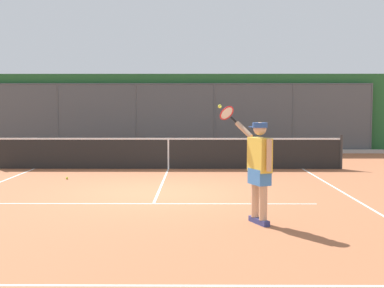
# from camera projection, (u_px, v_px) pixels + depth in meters

# --- Properties ---
(ground_plane) EXTENTS (60.00, 60.00, 0.00)m
(ground_plane) POSITION_uv_depth(u_px,v_px,m) (158.00, 193.00, 11.35)
(ground_plane) COLOR #A8603D
(court_line_markings) EXTENTS (8.40, 10.30, 0.01)m
(court_line_markings) POSITION_uv_depth(u_px,v_px,m) (152.00, 207.00, 9.82)
(court_line_markings) COLOR white
(court_line_markings) RESTS_ON ground
(fence_backdrop) EXTENTS (19.28, 1.37, 3.29)m
(fence_backdrop) POSITION_uv_depth(u_px,v_px,m) (176.00, 113.00, 21.69)
(fence_backdrop) COLOR #474C51
(fence_backdrop) RESTS_ON ground
(tennis_net) EXTENTS (10.79, 0.09, 1.07)m
(tennis_net) POSITION_uv_depth(u_px,v_px,m) (168.00, 153.00, 15.72)
(tennis_net) COLOR #2D2D2D
(tennis_net) RESTS_ON ground
(tennis_player) EXTENTS (0.86, 1.21, 1.98)m
(tennis_player) POSITION_uv_depth(u_px,v_px,m) (259.00, 164.00, 8.35)
(tennis_player) COLOR navy
(tennis_player) RESTS_ON ground
(tennis_ball_near_baseline) EXTENTS (0.07, 0.07, 0.07)m
(tennis_ball_near_baseline) POSITION_uv_depth(u_px,v_px,m) (67.00, 178.00, 13.49)
(tennis_ball_near_baseline) COLOR #C1D138
(tennis_ball_near_baseline) RESTS_ON ground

